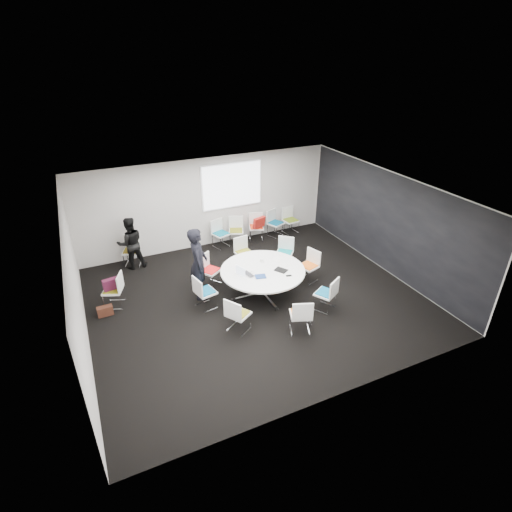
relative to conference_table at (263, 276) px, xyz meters
name	(u,v)px	position (x,y,z in m)	size (l,w,h in m)	color
room_shell	(259,249)	(-0.17, -0.13, 0.87)	(8.08, 7.08, 2.88)	black
conference_table	(263,276)	(0.00, 0.00, 0.00)	(2.13, 2.13, 0.73)	silver
projection_screen	(232,186)	(0.54, 3.33, 1.32)	(1.90, 0.03, 1.35)	white
chair_ring_a	(308,272)	(1.42, 0.09, -0.25)	(0.57, 0.58, 0.88)	silver
chair_ring_b	(284,258)	(1.19, 1.04, -0.25)	(0.64, 0.64, 0.88)	silver
chair_ring_c	(244,258)	(0.15, 1.53, -0.25)	(0.52, 0.51, 0.88)	silver
chair_ring_d	(210,276)	(-1.07, 0.98, -0.25)	(0.63, 0.63, 0.88)	silver
chair_ring_e	(205,298)	(-1.52, 0.05, -0.25)	(0.54, 0.54, 0.88)	silver
chair_ring_f	(238,320)	(-1.14, -1.10, -0.25)	(0.62, 0.63, 0.88)	silver
chair_ring_g	(300,321)	(0.12, -1.71, -0.25)	(0.59, 0.58, 0.88)	silver
chair_ring_h	(325,299)	(1.10, -1.23, -0.25)	(0.62, 0.62, 0.88)	silver
chair_back_a	(221,239)	(-0.02, 3.02, -0.25)	(0.58, 0.57, 0.88)	silver
chair_back_b	(236,236)	(0.51, 3.02, -0.25)	(0.60, 0.59, 0.88)	silver
chair_back_c	(256,232)	(1.22, 3.02, -0.25)	(0.59, 0.58, 0.88)	silver
chair_back_d	(275,228)	(1.93, 3.04, -0.25)	(0.60, 0.60, 0.88)	silver
chair_back_e	(290,225)	(2.51, 3.04, -0.25)	(0.51, 0.50, 0.88)	silver
chair_spare_left	(115,296)	(-3.52, 1.08, -0.25)	(0.59, 0.59, 0.88)	silver
chair_person_back	(132,256)	(-2.77, 3.01, -0.25)	(0.59, 0.58, 0.88)	silver
person_main	(198,263)	(-1.48, 0.61, 0.41)	(0.69, 0.45, 1.89)	black
person_back	(131,243)	(-2.78, 2.85, 0.24)	(0.75, 0.58, 1.54)	black
laptop	(250,274)	(-0.38, -0.06, 0.21)	(0.34, 0.22, 0.03)	#333338
laptop_lid	(240,271)	(-0.62, -0.02, 0.33)	(0.30, 0.02, 0.22)	silver
notebook_black	(281,270)	(0.40, -0.23, 0.21)	(0.22, 0.30, 0.02)	black
tablet_folio	(261,276)	(-0.20, -0.29, 0.21)	(0.26, 0.20, 0.03)	navy
papers_right	(277,259)	(0.59, 0.34, 0.20)	(0.30, 0.21, 0.00)	white
papers_front	(285,265)	(0.63, -0.01, 0.20)	(0.30, 0.21, 0.00)	silver
cup	(262,261)	(0.14, 0.37, 0.25)	(0.08, 0.08, 0.09)	white
phone	(289,276)	(0.45, -0.54, 0.20)	(0.14, 0.07, 0.01)	black
maroon_bag	(112,284)	(-3.54, 1.08, 0.09)	(0.40, 0.14, 0.28)	#47122A
brown_bag	(105,311)	(-3.81, 0.75, -0.41)	(0.36, 0.16, 0.24)	#3F1E14
red_jacket	(259,223)	(1.21, 2.79, 0.17)	(0.44, 0.10, 0.35)	#AA1C14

